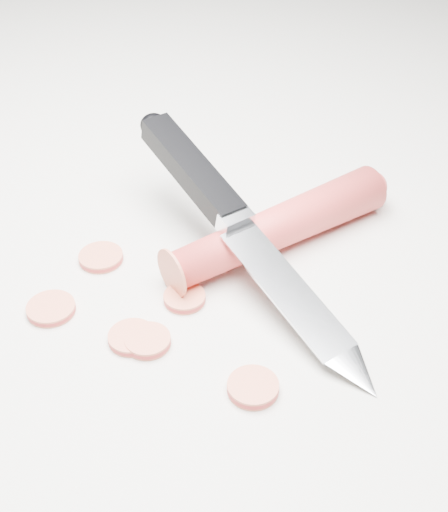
% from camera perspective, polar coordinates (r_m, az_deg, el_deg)
% --- Properties ---
extents(ground, '(2.40, 2.40, 0.00)m').
position_cam_1_polar(ground, '(0.53, -2.33, -0.68)').
color(ground, silver).
rests_on(ground, ground).
extents(carrot, '(0.11, 0.18, 0.03)m').
position_cam_1_polar(carrot, '(0.54, 4.40, 2.34)').
color(carrot, red).
rests_on(carrot, ground).
extents(carrot_slice_0, '(0.03, 0.03, 0.01)m').
position_cam_1_polar(carrot_slice_0, '(0.54, -9.82, -0.11)').
color(carrot_slice_0, '#D66345').
rests_on(carrot_slice_0, ground).
extents(carrot_slice_1, '(0.03, 0.03, 0.01)m').
position_cam_1_polar(carrot_slice_1, '(0.45, 2.34, -10.46)').
color(carrot_slice_1, '#D66345').
rests_on(carrot_slice_1, ground).
extents(carrot_slice_2, '(0.03, 0.03, 0.01)m').
position_cam_1_polar(carrot_slice_2, '(0.47, -6.13, -6.77)').
color(carrot_slice_2, '#D66345').
rests_on(carrot_slice_2, ground).
extents(carrot_slice_3, '(0.03, 0.03, 0.01)m').
position_cam_1_polar(carrot_slice_3, '(0.50, -3.18, -3.37)').
color(carrot_slice_3, '#D66345').
rests_on(carrot_slice_3, ground).
extents(carrot_slice_4, '(0.03, 0.03, 0.01)m').
position_cam_1_polar(carrot_slice_4, '(0.48, -7.37, -6.48)').
color(carrot_slice_4, '#D66345').
rests_on(carrot_slice_4, ground).
extents(carrot_slice_5, '(0.03, 0.03, 0.01)m').
position_cam_1_polar(carrot_slice_5, '(0.51, -13.67, -4.11)').
color(carrot_slice_5, '#D66345').
rests_on(carrot_slice_5, ground).
extents(kitchen_knife, '(0.27, 0.15, 0.08)m').
position_cam_1_polar(kitchen_knife, '(0.50, 1.95, 1.89)').
color(kitchen_knife, silver).
rests_on(kitchen_knife, ground).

